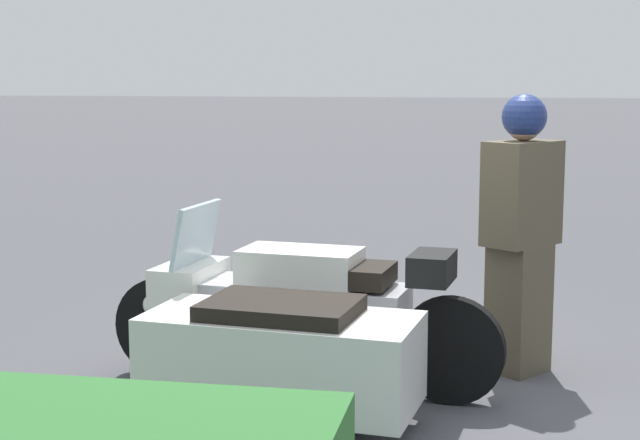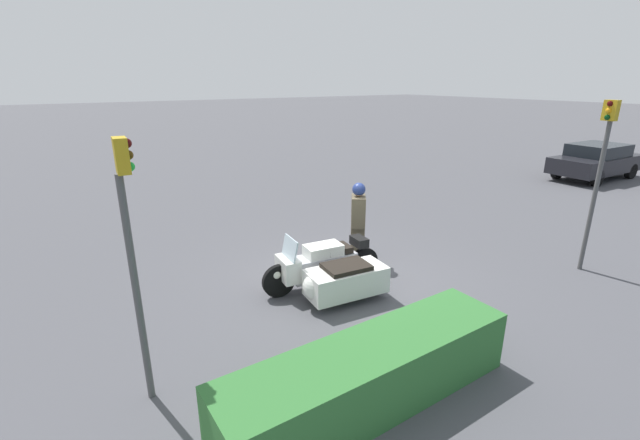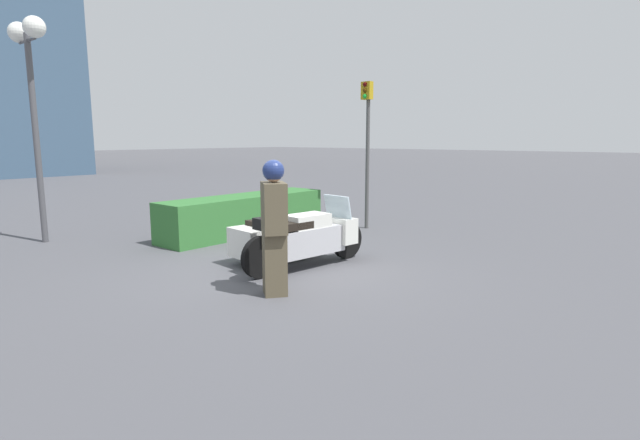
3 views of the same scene
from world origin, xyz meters
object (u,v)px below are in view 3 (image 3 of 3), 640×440
(officer_rider, at_px, (274,224))
(traffic_light_near, at_px, (367,133))
(hedge_bush_curbside, at_px, (245,215))
(police_motorcycle, at_px, (293,236))
(twin_lamp_post, at_px, (29,64))

(officer_rider, distance_m, traffic_light_near, 5.54)
(officer_rider, xyz_separation_m, hedge_bush_curbside, (2.70, 3.70, -0.55))
(officer_rider, bearing_deg, hedge_bush_curbside, -89.05)
(police_motorcycle, distance_m, twin_lamp_post, 6.37)
(officer_rider, height_order, traffic_light_near, traffic_light_near)
(hedge_bush_curbside, bearing_deg, police_motorcycle, -115.17)
(twin_lamp_post, bearing_deg, officer_rider, -84.17)
(police_motorcycle, bearing_deg, twin_lamp_post, 118.56)
(hedge_bush_curbside, distance_m, traffic_light_near, 3.39)
(traffic_light_near, bearing_deg, officer_rider, 25.89)
(officer_rider, distance_m, twin_lamp_post, 6.71)
(police_motorcycle, distance_m, officer_rider, 1.82)
(police_motorcycle, relative_size, hedge_bush_curbside, 0.62)
(twin_lamp_post, distance_m, traffic_light_near, 7.13)
(police_motorcycle, distance_m, traffic_light_near, 4.11)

